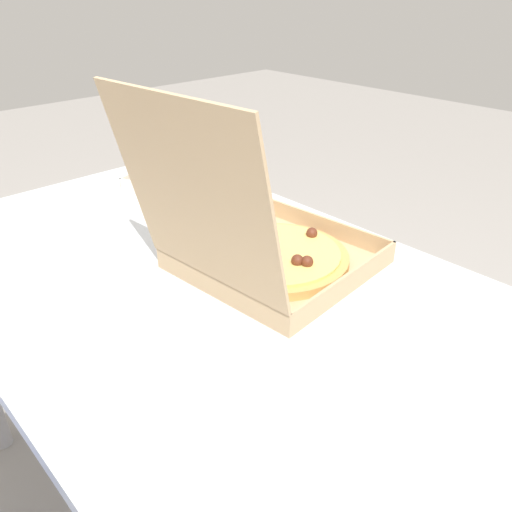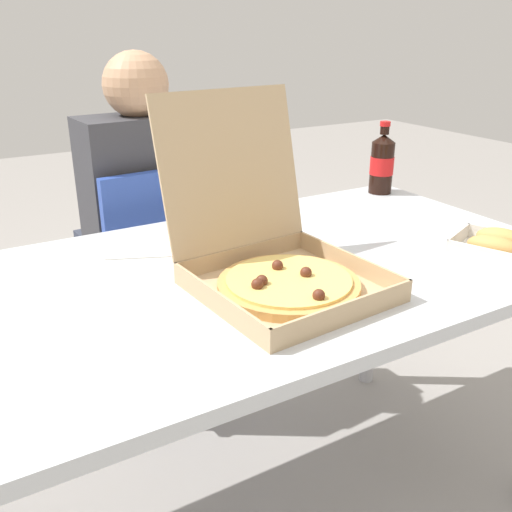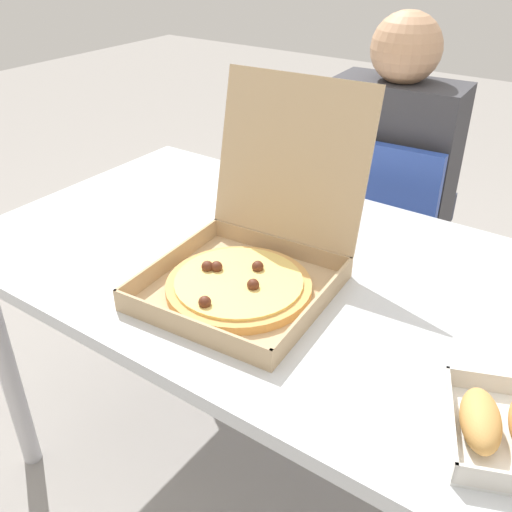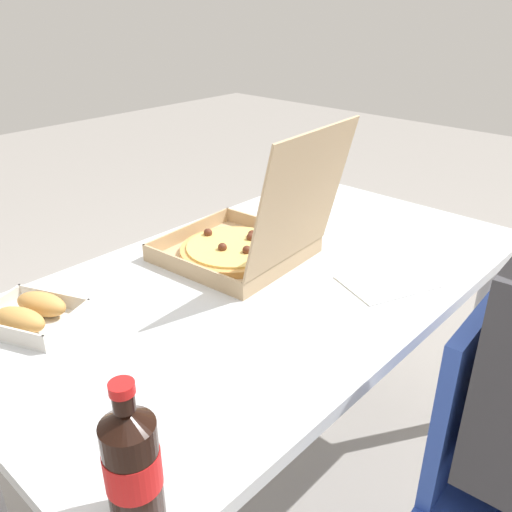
{
  "view_description": "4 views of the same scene",
  "coord_description": "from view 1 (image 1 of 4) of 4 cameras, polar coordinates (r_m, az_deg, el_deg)",
  "views": [
    {
      "loc": [
        -0.64,
        0.49,
        1.23
      ],
      "look_at": [
        -0.03,
        -0.08,
        0.76
      ],
      "focal_mm": 35.33,
      "sensor_mm": 36.0,
      "label": 1
    },
    {
      "loc": [
        -0.6,
        -0.99,
        1.21
      ],
      "look_at": [
        -0.04,
        -0.03,
        0.76
      ],
      "focal_mm": 39.82,
      "sensor_mm": 36.0,
      "label": 2
    },
    {
      "loc": [
        0.54,
        -0.88,
        1.36
      ],
      "look_at": [
        -0.02,
        -0.08,
        0.78
      ],
      "focal_mm": 40.14,
      "sensor_mm": 36.0,
      "label": 3
    },
    {
      "loc": [
        0.89,
        0.78,
        1.35
      ],
      "look_at": [
        -0.04,
        -0.07,
        0.74
      ],
      "focal_mm": 37.84,
      "sensor_mm": 36.0,
      "label": 4
    }
  ],
  "objects": [
    {
      "name": "bread_side_box",
      "position": [
        1.42,
        -10.46,
        8.85
      ],
      "size": [
        0.21,
        0.23,
        0.06
      ],
      "color": "white",
      "rests_on": "dining_table"
    },
    {
      "name": "dining_table",
      "position": [
        1.0,
        -4.41,
        -6.89
      ],
      "size": [
        1.42,
        0.8,
        0.72
      ],
      "color": "silver",
      "rests_on": "ground_plane"
    },
    {
      "name": "paper_menu",
      "position": [
        0.74,
        -10.87,
        -15.22
      ],
      "size": [
        0.25,
        0.22,
        0.0
      ],
      "primitive_type": "cube",
      "rotation": [
        0.0,
        0.0,
        -0.4
      ],
      "color": "white",
      "rests_on": "dining_table"
    },
    {
      "name": "pizza_box_open",
      "position": [
        0.96,
        0.99,
        0.86
      ],
      "size": [
        0.37,
        0.44,
        0.37
      ],
      "color": "tan",
      "rests_on": "dining_table"
    }
  ]
}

